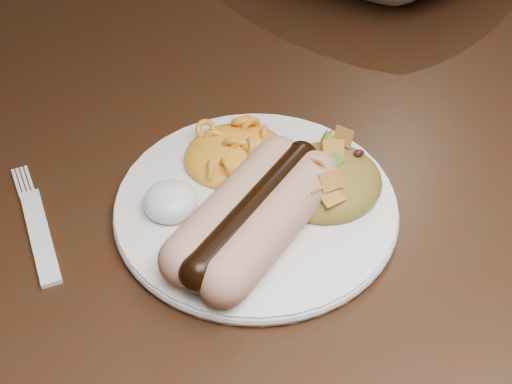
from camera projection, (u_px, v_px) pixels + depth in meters
name	position (u px, v px, depth m)	size (l,w,h in m)	color
table	(292.00, 196.00, 0.70)	(1.60, 0.90, 0.75)	black
plate	(256.00, 206.00, 0.56)	(0.22, 0.22, 0.01)	white
hotdog	(254.00, 214.00, 0.52)	(0.13, 0.13, 0.04)	tan
mac_and_cheese	(235.00, 143.00, 0.58)	(0.09, 0.08, 0.03)	yellow
sour_cream	(170.00, 197.00, 0.54)	(0.04, 0.04, 0.03)	white
taco_salad	(326.00, 173.00, 0.55)	(0.09, 0.09, 0.04)	#A75B26
fork	(40.00, 236.00, 0.54)	(0.02, 0.12, 0.00)	white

